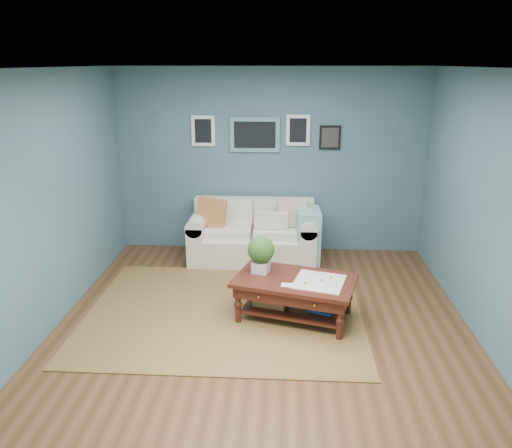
{
  "coord_description": "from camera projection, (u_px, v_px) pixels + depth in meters",
  "views": [
    {
      "loc": [
        0.22,
        -4.75,
        2.75
      ],
      "look_at": [
        -0.12,
        1.0,
        0.87
      ],
      "focal_mm": 35.0,
      "sensor_mm": 36.0,
      "label": 1
    }
  ],
  "objects": [
    {
      "name": "room_shell",
      "position": [
        262.0,
        207.0,
        5.01
      ],
      "size": [
        5.0,
        5.02,
        2.7
      ],
      "color": "brown",
      "rests_on": "ground"
    },
    {
      "name": "loveseat",
      "position": [
        259.0,
        234.0,
        7.19
      ],
      "size": [
        1.85,
        0.84,
        0.95
      ],
      "color": "beige",
      "rests_on": "ground"
    },
    {
      "name": "coffee_table",
      "position": [
        289.0,
        284.0,
        5.53
      ],
      "size": [
        1.45,
        1.07,
        0.91
      ],
      "rotation": [
        0.0,
        0.0,
        -0.27
      ],
      "color": "#330F0B",
      "rests_on": "ground"
    },
    {
      "name": "area_rug",
      "position": [
        224.0,
        312.0,
        5.75
      ],
      "size": [
        3.13,
        2.5,
        0.01
      ],
      "primitive_type": "cube",
      "color": "brown",
      "rests_on": "ground"
    }
  ]
}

